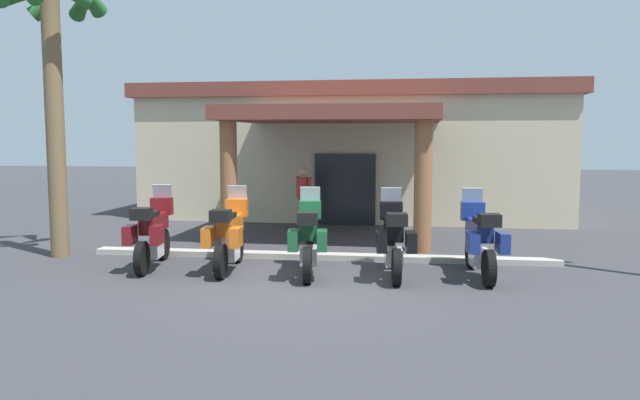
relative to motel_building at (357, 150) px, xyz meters
The scene contains 10 objects.
ground_plane 11.07m from the motel_building, 90.54° to the right, with size 80.00×80.00×0.00m, color #38383D.
motel_building is the anchor object (origin of this frame).
motorcycle_maroon 10.56m from the motel_building, 108.67° to the right, with size 0.78×2.21×1.61m.
motorcycle_orange 10.23m from the motel_building, 99.96° to the right, with size 0.73×2.21×1.61m.
motorcycle_green 10.22m from the motel_building, 90.87° to the right, with size 0.77×2.21×1.61m.
motorcycle_black 10.26m from the motel_building, 81.84° to the right, with size 0.74×2.21×1.61m.
motorcycle_blue 10.49m from the motel_building, 72.99° to the right, with size 0.74×2.21×1.61m.
pedestrian 5.22m from the motel_building, 102.16° to the right, with size 0.45×0.34×1.78m.
palm_tree_roadside 11.06m from the motel_building, 122.69° to the right, with size 2.32×2.42×6.36m.
curb_strip 8.85m from the motel_building, 91.03° to the right, with size 9.98×0.36×0.12m, color #ADA89E.
Camera 1 is at (1.72, -10.81, 2.63)m, focal length 35.10 mm.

